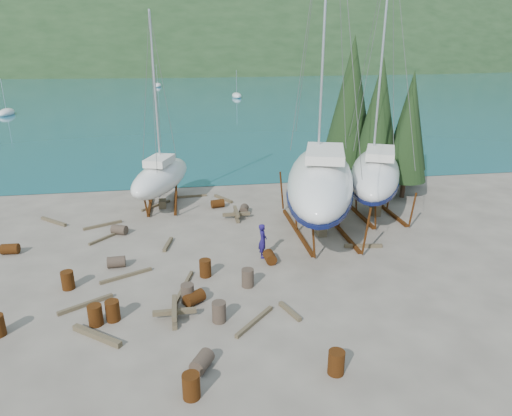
{
  "coord_description": "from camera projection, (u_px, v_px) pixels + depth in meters",
  "views": [
    {
      "loc": [
        -1.95,
        -20.25,
        10.74
      ],
      "look_at": [
        1.8,
        3.0,
        2.31
      ],
      "focal_mm": 32.0,
      "sensor_mm": 36.0,
      "label": 1
    }
  ],
  "objects": [
    {
      "name": "timber_6",
      "position": [
        223.0,
        199.0,
        33.48
      ],
      "size": [
        1.22,
        1.85,
        0.19
      ],
      "primitive_type": "cube",
      "rotation": [
        0.0,
        0.0,
        0.54
      ],
      "color": "brown",
      "rests_on": "ground"
    },
    {
      "name": "timber_7",
      "position": [
        290.0,
        311.0,
        19.35
      ],
      "size": [
        0.7,
        1.48,
        0.17
      ],
      "primitive_type": "cube",
      "rotation": [
        0.0,
        0.0,
        0.36
      ],
      "color": "brown",
      "rests_on": "ground"
    },
    {
      "name": "drum_12",
      "position": [
        194.0,
        298.0,
        19.98
      ],
      "size": [
        1.05,
        1.0,
        0.58
      ],
      "primitive_type": "cylinder",
      "rotation": [
        1.57,
        0.0,
        2.23
      ],
      "color": "#633311",
      "rests_on": "ground"
    },
    {
      "name": "moored_boat_left",
      "position": [
        7.0,
        113.0,
        73.87
      ],
      "size": [
        2.0,
        5.0,
        6.05
      ],
      "color": "silver",
      "rests_on": "ground"
    },
    {
      "name": "drum_4",
      "position": [
        218.0,
        204.0,
        31.86
      ],
      "size": [
        0.98,
        0.74,
        0.58
      ],
      "primitive_type": "cylinder",
      "rotation": [
        1.57,
        0.0,
        1.77
      ],
      "color": "#633311",
      "rests_on": "ground"
    },
    {
      "name": "timber_0",
      "position": [
        156.0,
        206.0,
        32.11
      ],
      "size": [
        1.96,
        1.93,
        0.14
      ],
      "primitive_type": "cube",
      "rotation": [
        0.0,
        0.0,
        2.35
      ],
      "color": "brown",
      "rests_on": "ground"
    },
    {
      "name": "drum_14",
      "position": [
        205.0,
        268.0,
        22.33
      ],
      "size": [
        0.58,
        0.58,
        0.88
      ],
      "primitive_type": "cylinder",
      "color": "#633311",
      "rests_on": "ground"
    },
    {
      "name": "timber_11",
      "position": [
        126.0,
        276.0,
        22.35
      ],
      "size": [
        2.42,
        1.27,
        0.15
      ],
      "primitive_type": "cube",
      "rotation": [
        0.0,
        0.0,
        2.02
      ],
      "color": "brown",
      "rests_on": "ground"
    },
    {
      "name": "far_house_center",
      "position": [
        136.0,
        64.0,
        195.33
      ],
      "size": [
        6.6,
        5.6,
        5.6
      ],
      "color": "beige",
      "rests_on": "ground"
    },
    {
      "name": "timber_8",
      "position": [
        168.0,
        244.0,
        25.82
      ],
      "size": [
        0.55,
        1.74,
        0.19
      ],
      "primitive_type": "cube",
      "rotation": [
        0.0,
        0.0,
        2.93
      ],
      "color": "brown",
      "rests_on": "ground"
    },
    {
      "name": "drum_11",
      "position": [
        244.0,
        210.0,
        30.7
      ],
      "size": [
        0.77,
        0.99,
        0.58
      ],
      "primitive_type": "cylinder",
      "rotation": [
        1.57,
        0.0,
        2.9
      ],
      "color": "#2D2823",
      "rests_on": "ground"
    },
    {
      "name": "drum_10",
      "position": [
        95.0,
        315.0,
        18.43
      ],
      "size": [
        0.58,
        0.58,
        0.88
      ],
      "primitive_type": "cylinder",
      "color": "#633311",
      "rests_on": "ground"
    },
    {
      "name": "cypress_back_left",
      "position": [
        351.0,
        101.0,
        35.15
      ],
      "size": [
        4.14,
        4.14,
        11.5
      ],
      "color": "black",
      "rests_on": "ground"
    },
    {
      "name": "drum_7",
      "position": [
        336.0,
        362.0,
        15.69
      ],
      "size": [
        0.58,
        0.58,
        0.88
      ],
      "primitive_type": "cylinder",
      "color": "#633311",
      "rests_on": "ground"
    },
    {
      "name": "cypress_mid_right",
      "position": [
        409.0,
        132.0,
        32.47
      ],
      "size": [
        3.06,
        3.06,
        8.5
      ],
      "color": "black",
      "rests_on": "ground"
    },
    {
      "name": "far_house_right",
      "position": [
        252.0,
        64.0,
        202.83
      ],
      "size": [
        6.6,
        5.6,
        5.6
      ],
      "color": "beige",
      "rests_on": "ground"
    },
    {
      "name": "timber_pile_fore",
      "position": [
        175.0,
        312.0,
        18.92
      ],
      "size": [
        1.8,
        1.8,
        0.6
      ],
      "color": "brown",
      "rests_on": "ground"
    },
    {
      "name": "drum_2",
      "position": [
        10.0,
        249.0,
        24.78
      ],
      "size": [
        0.9,
        0.62,
        0.58
      ],
      "primitive_type": "cylinder",
      "rotation": [
        1.57,
        0.0,
        1.53
      ],
      "color": "#633311",
      "rests_on": "ground"
    },
    {
      "name": "moored_boat_far",
      "position": [
        158.0,
        85.0,
        123.64
      ],
      "size": [
        2.0,
        5.0,
        6.05
      ],
      "color": "silver",
      "rests_on": "ground"
    },
    {
      "name": "drum_15",
      "position": [
        116.0,
        262.0,
        23.29
      ],
      "size": [
        0.91,
        0.62,
        0.58
      ],
      "primitive_type": "cylinder",
      "rotation": [
        1.57,
        0.0,
        1.62
      ],
      "color": "#2D2823",
      "rests_on": "ground"
    },
    {
      "name": "large_sailboat_far",
      "position": [
        375.0,
        173.0,
        30.09
      ],
      "size": [
        7.32,
        11.02,
        16.93
      ],
      "rotation": [
        0.0,
        0.0,
        -0.43
      ],
      "color": "silver",
      "rests_on": "ground"
    },
    {
      "name": "drum_13",
      "position": [
        113.0,
        311.0,
        18.74
      ],
      "size": [
        0.58,
        0.58,
        0.88
      ],
      "primitive_type": "cylinder",
      "color": "#633311",
      "rests_on": "ground"
    },
    {
      "name": "small_sailboat_shore",
      "position": [
        161.0,
        177.0,
        31.63
      ],
      "size": [
        5.13,
        8.43,
        12.86
      ],
      "rotation": [
        0.0,
        0.0,
        -0.35
      ],
      "color": "silver",
      "rests_on": "ground"
    },
    {
      "name": "far_house_left",
      "position": [
        38.0,
        65.0,
        189.33
      ],
      "size": [
        6.6,
        5.6,
        5.6
      ],
      "color": "beige",
      "rests_on": "ground"
    },
    {
      "name": "drum_16",
      "position": [
        188.0,
        294.0,
        20.03
      ],
      "size": [
        0.58,
        0.58,
        0.88
      ],
      "primitive_type": "cylinder",
      "color": "#2D2823",
      "rests_on": "ground"
    },
    {
      "name": "drum_3",
      "position": [
        191.0,
        386.0,
        14.6
      ],
      "size": [
        0.58,
        0.58,
        0.88
      ],
      "primitive_type": "cylinder",
      "color": "#633311",
      "rests_on": "ground"
    },
    {
      "name": "timber_15",
      "position": [
        109.0,
        236.0,
        26.96
      ],
      "size": [
        2.02,
        2.22,
        0.15
      ],
      "primitive_type": "cube",
      "rotation": [
        0.0,
        0.0,
        2.41
      ],
      "color": "brown",
      "rests_on": "ground"
    },
    {
      "name": "timber_12",
      "position": [
        86.0,
        304.0,
        19.87
      ],
      "size": [
        2.17,
        1.38,
        0.17
      ],
      "primitive_type": "cube",
      "rotation": [
        0.0,
        0.0,
        2.11
      ],
      "color": "brown",
      "rests_on": "ground"
    },
    {
      "name": "cypress_far_right",
      "position": [
        409.0,
        121.0,
        35.39
      ],
      "size": [
        3.24,
        3.24,
        9.0
      ],
      "color": "black",
      "rests_on": "ground"
    },
    {
      "name": "timber_9",
      "position": [
        191.0,
        196.0,
        34.09
      ],
      "size": [
        2.39,
        0.34,
        0.15
      ],
      "primitive_type": "cube",
      "rotation": [
        0.0,
        0.0,
        1.65
      ],
      "color": "brown",
      "rests_on": "ground"
    },
    {
      "name": "timber_2",
      "position": [
        54.0,
        221.0,
        29.17
      ],
      "size": [
        1.93,
        1.76,
        0.19
      ],
      "primitive_type": "cube",
      "rotation": [
        0.0,
        0.0,
        0.84
      ],
      "color": "brown",
      "rests_on": "ground"
    },
    {
      "name": "bay_water",
      "position": [
        182.0,
        61.0,
        315.48
      ],
      "size": [
        700.0,
        700.0,
        0.0
      ],
      "primitive_type": "plane",
      "color": "#186278",
      "rests_on": "ground"
    },
    {
      "name": "ground",
      "position": [
        230.0,
        273.0,
        22.74
      ],
      "size": [
        600.0,
        600.0,
        0.0
      ],
      "primitive_type": "plane",
      "color": "#5B5248",
      "rests_on": "ground"
    },
    {
      "name": "drum_8",
      "position": [
        68.0,
        280.0,
        21.18
      ],
      "size": [
        0.58,
        0.58,
        0.88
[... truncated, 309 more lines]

